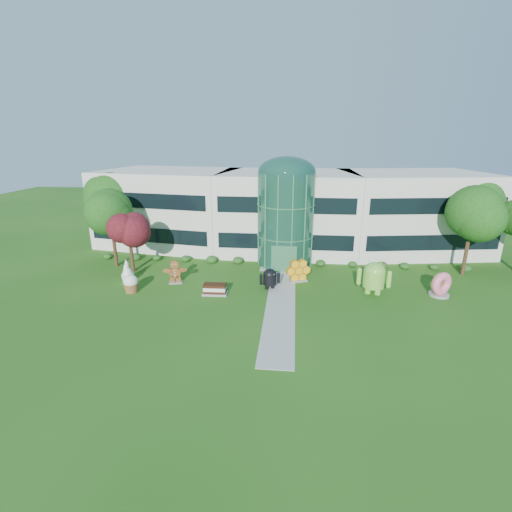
# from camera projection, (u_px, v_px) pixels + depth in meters

# --- Properties ---
(ground) EXTENTS (140.00, 140.00, 0.00)m
(ground) POSITION_uv_depth(u_px,v_px,m) (280.00, 311.00, 29.74)
(ground) COLOR #215114
(ground) RESTS_ON ground
(building) EXTENTS (46.00, 15.00, 9.30)m
(building) POSITION_uv_depth(u_px,v_px,m) (287.00, 211.00, 45.34)
(building) COLOR beige
(building) RESTS_ON ground
(atrium) EXTENTS (6.00, 6.00, 9.80)m
(atrium) POSITION_uv_depth(u_px,v_px,m) (286.00, 219.00, 39.58)
(atrium) COLOR #194738
(atrium) RESTS_ON ground
(walkway) EXTENTS (2.40, 20.00, 0.04)m
(walkway) POSITION_uv_depth(u_px,v_px,m) (281.00, 300.00, 31.63)
(walkway) COLOR #9E9E93
(walkway) RESTS_ON ground
(tree_red) EXTENTS (4.00, 4.00, 6.00)m
(tree_red) POSITION_uv_depth(u_px,v_px,m) (130.00, 244.00, 37.42)
(tree_red) COLOR #3F0C14
(tree_red) RESTS_ON ground
(trees_backdrop) EXTENTS (52.00, 8.00, 8.40)m
(trees_backdrop) POSITION_uv_depth(u_px,v_px,m) (286.00, 223.00, 40.75)
(trees_backdrop) COLOR #204310
(trees_backdrop) RESTS_ON ground
(android_green) EXTENTS (3.39, 2.60, 3.45)m
(android_green) POSITION_uv_depth(u_px,v_px,m) (374.00, 276.00, 32.42)
(android_green) COLOR #72BA3B
(android_green) RESTS_ON ground
(android_black) EXTENTS (2.29, 1.87, 2.26)m
(android_black) POSITION_uv_depth(u_px,v_px,m) (270.00, 277.00, 33.70)
(android_black) COLOR black
(android_black) RESTS_ON ground
(donut) EXTENTS (2.36, 1.97, 2.22)m
(donut) POSITION_uv_depth(u_px,v_px,m) (441.00, 284.00, 32.23)
(donut) COLOR #FD608B
(donut) RESTS_ON ground
(gingerbread) EXTENTS (2.62, 1.52, 2.27)m
(gingerbread) POSITION_uv_depth(u_px,v_px,m) (175.00, 272.00, 35.07)
(gingerbread) COLOR maroon
(gingerbread) RESTS_ON ground
(ice_cream_sandwich) EXTENTS (2.21, 1.16, 0.97)m
(ice_cream_sandwich) POSITION_uv_depth(u_px,v_px,m) (215.00, 289.00, 32.67)
(ice_cream_sandwich) COLOR black
(ice_cream_sandwich) RESTS_ON ground
(honeycomb) EXTENTS (2.71, 1.75, 2.01)m
(honeycomb) POSITION_uv_depth(u_px,v_px,m) (298.00, 271.00, 35.49)
(honeycomb) COLOR #FEAA19
(honeycomb) RESTS_ON ground
(froyo) EXTENTS (1.51, 1.51, 2.14)m
(froyo) POSITION_uv_depth(u_px,v_px,m) (127.00, 271.00, 35.52)
(froyo) COLOR white
(froyo) RESTS_ON ground
(cupcake) EXTENTS (1.63, 1.63, 1.64)m
(cupcake) POSITION_uv_depth(u_px,v_px,m) (131.00, 283.00, 33.07)
(cupcake) COLOR white
(cupcake) RESTS_ON ground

